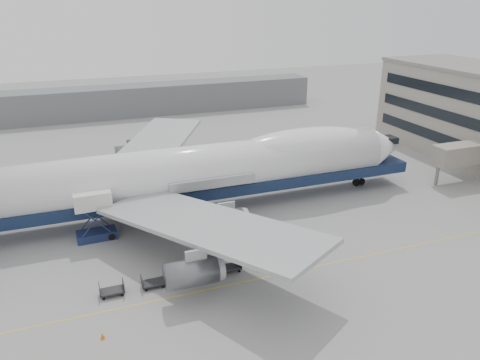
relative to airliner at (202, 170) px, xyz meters
name	(u,v)px	position (x,y,z in m)	size (l,w,h in m)	color
ground	(228,253)	(-0.64, -12.00, -5.62)	(260.00, 260.00, 0.00)	gray
apron_line	(248,281)	(-0.64, -18.00, -5.62)	(60.00, 0.15, 0.01)	gold
hangar	(88,104)	(-10.64, 58.00, -2.12)	(110.00, 8.00, 7.00)	slate
airliner	(202,170)	(0.00, 0.00, 0.00)	(67.00, 55.30, 19.98)	white
catering_truck	(94,212)	(-14.03, -3.48, -2.20)	(4.57, 3.25, 5.99)	navy
traffic_cone	(102,336)	(-15.05, -21.61, -5.36)	(0.38, 0.38, 0.56)	orange
dolly_0	(112,290)	(-13.60, -15.60, -5.09)	(2.30, 1.35, 1.30)	#2D2D30
dolly_1	(153,282)	(-9.65, -15.60, -5.09)	(2.30, 1.35, 1.30)	#2D2D30
dolly_2	(193,274)	(-5.69, -15.60, -5.09)	(2.30, 1.35, 1.30)	#2D2D30
dolly_3	(230,267)	(-1.74, -15.60, -5.09)	(2.30, 1.35, 1.30)	#2D2D30
dolly_4	(265,260)	(2.21, -15.60, -5.09)	(2.30, 1.35, 1.30)	#2D2D30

